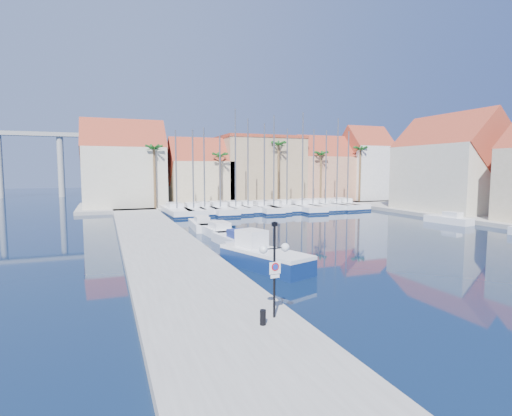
{
  "coord_description": "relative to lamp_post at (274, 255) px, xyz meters",
  "views": [
    {
      "loc": [
        -13.02,
        -18.45,
        6.24
      ],
      "look_at": [
        -1.14,
        12.71,
        3.0
      ],
      "focal_mm": 28.0,
      "sensor_mm": 36.0,
      "label": 1
    }
  ],
  "objects": [
    {
      "name": "building_4",
      "position": [
        41.0,
        50.65,
        4.0
      ],
      "size": [
        8.3,
        8.0,
        14.0
      ],
      "color": "silver",
      "rests_on": "shore_north"
    },
    {
      "name": "bollard",
      "position": [
        -0.69,
        -0.55,
        -2.18
      ],
      "size": [
        0.23,
        0.23,
        0.57
      ],
      "primitive_type": "cylinder",
      "color": "black",
      "rests_on": "quay_west"
    },
    {
      "name": "sailboat_1",
      "position": [
        5.35,
        40.48,
        -2.39
      ],
      "size": [
        3.21,
        9.96,
        11.57
      ],
      "rotation": [
        0.0,
        0.0,
        -0.06
      ],
      "color": "white",
      "rests_on": "ground"
    },
    {
      "name": "sailboat_9",
      "position": [
        21.58,
        39.9,
        -2.38
      ],
      "size": [
        3.4,
        11.9,
        14.54
      ],
      "rotation": [
        0.0,
        0.0,
        -0.02
      ],
      "color": "white",
      "rests_on": "ground"
    },
    {
      "name": "motorboat_west_0",
      "position": [
        3.2,
        12.13,
        -2.46
      ],
      "size": [
        1.77,
        5.27,
        1.4
      ],
      "rotation": [
        0.0,
        0.0,
        0.02
      ],
      "color": "white",
      "rests_on": "ground"
    },
    {
      "name": "motorboat_east_1",
      "position": [
        31.01,
        20.9,
        -2.46
      ],
      "size": [
        2.48,
        5.54,
        1.4
      ],
      "rotation": [
        0.0,
        0.0,
        0.15
      ],
      "color": "white",
      "rests_on": "ground"
    },
    {
      "name": "shore_north",
      "position": [
        17.0,
        52.65,
        -2.72
      ],
      "size": [
        54.0,
        16.0,
        0.5
      ],
      "primitive_type": "cube",
      "color": "gray",
      "rests_on": "ground"
    },
    {
      "name": "motorboat_west_2",
      "position": [
        3.85,
        22.22,
        -2.46
      ],
      "size": [
        2.51,
        6.68,
        1.4
      ],
      "rotation": [
        0.0,
        0.0,
        0.06
      ],
      "color": "white",
      "rests_on": "ground"
    },
    {
      "name": "sailboat_11",
      "position": [
        26.03,
        40.72,
        -2.39
      ],
      "size": [
        3.62,
        10.64,
        12.17
      ],
      "rotation": [
        0.0,
        0.0,
        0.08
      ],
      "color": "white",
      "rests_on": "ground"
    },
    {
      "name": "sailboat_3",
      "position": [
        9.19,
        40.81,
        -2.41
      ],
      "size": [
        3.43,
        11.53,
        11.04
      ],
      "rotation": [
        0.0,
        0.0,
        -0.04
      ],
      "color": "white",
      "rests_on": "ground"
    },
    {
      "name": "sailboat_7",
      "position": [
        17.28,
        40.43,
        -2.35
      ],
      "size": [
        3.35,
        9.77,
        13.98
      ],
      "rotation": [
        0.0,
        0.0,
        -0.09
      ],
      "color": "white",
      "rests_on": "ground"
    },
    {
      "name": "palm_3",
      "position": [
        29.0,
        46.65,
        5.64
      ],
      "size": [
        2.6,
        2.6,
        9.65
      ],
      "color": "brown",
      "rests_on": "shore_north"
    },
    {
      "name": "palm_1",
      "position": [
        11.0,
        46.65,
        5.17
      ],
      "size": [
        2.6,
        2.6,
        9.15
      ],
      "color": "brown",
      "rests_on": "shore_north"
    },
    {
      "name": "sailboat_8",
      "position": [
        19.53,
        40.69,
        -2.36
      ],
      "size": [
        2.5,
        8.56,
        12.22
      ],
      "rotation": [
        0.0,
        0.0,
        -0.03
      ],
      "color": "white",
      "rests_on": "ground"
    },
    {
      "name": "building_2",
      "position": [
        20.0,
        52.65,
        3.29
      ],
      "size": [
        14.2,
        10.2,
        11.5
      ],
      "color": "tan",
      "rests_on": "shore_north"
    },
    {
      "name": "sailboat_2",
      "position": [
        7.09,
        41.42,
        -2.38
      ],
      "size": [
        2.73,
        9.21,
        11.98
      ],
      "rotation": [
        0.0,
        0.0,
        0.03
      ],
      "color": "white",
      "rests_on": "ground"
    },
    {
      "name": "palm_2",
      "position": [
        21.0,
        46.65,
        7.05
      ],
      "size": [
        2.6,
        2.6,
        11.15
      ],
      "color": "brown",
      "rests_on": "shore_north"
    },
    {
      "name": "ground",
      "position": [
        7.0,
        4.65,
        -2.97
      ],
      "size": [
        260.0,
        260.0,
        0.0
      ],
      "primitive_type": "plane",
      "color": "black",
      "rests_on": "ground"
    },
    {
      "name": "motorboat_west_1",
      "position": [
        3.96,
        16.55,
        -2.46
      ],
      "size": [
        2.71,
        6.8,
        1.4
      ],
      "rotation": [
        0.0,
        0.0,
        0.09
      ],
      "color": "white",
      "rests_on": "ground"
    },
    {
      "name": "lamp_post",
      "position": [
        0.0,
        0.0,
        0.0
      ],
      "size": [
        1.28,
        0.4,
        3.76
      ],
      "rotation": [
        0.0,
        0.0,
        0.07
      ],
      "color": "black",
      "rests_on": "quay_west"
    },
    {
      "name": "building_0",
      "position": [
        -3.0,
        51.65,
        3.56
      ],
      "size": [
        12.3,
        9.0,
        13.5
      ],
      "color": "beige",
      "rests_on": "shore_north"
    },
    {
      "name": "shore_east",
      "position": [
        39.0,
        19.65,
        -2.72
      ],
      "size": [
        12.0,
        60.0,
        0.5
      ],
      "primitive_type": "cube",
      "color": "gray",
      "rests_on": "ground"
    },
    {
      "name": "quay_west",
      "position": [
        -2.0,
        18.15,
        -2.72
      ],
      "size": [
        6.0,
        77.0,
        0.5
      ],
      "primitive_type": "cube",
      "color": "gray",
      "rests_on": "ground"
    },
    {
      "name": "palm_0",
      "position": [
        1.0,
        46.65,
        6.11
      ],
      "size": [
        2.6,
        2.6,
        10.15
      ],
      "color": "brown",
      "rests_on": "shore_north"
    },
    {
      "name": "motorboat_west_3",
      "position": [
        3.34,
        26.82,
        -2.46
      ],
      "size": [
        2.29,
        6.04,
        1.4
      ],
      "rotation": [
        0.0,
        0.0,
        -0.07
      ],
      "color": "white",
      "rests_on": "ground"
    },
    {
      "name": "sailboat_12",
      "position": [
        27.9,
        40.41,
        -2.37
      ],
      "size": [
        3.31,
        10.36,
        14.03
      ],
      "rotation": [
        0.0,
        0.0,
        0.06
      ],
      "color": "white",
      "rests_on": "ground"
    },
    {
      "name": "building_6",
      "position": [
        39.0,
        28.65,
        3.55
      ],
      "size": [
        9.0,
        14.3,
        13.5
      ],
      "color": "beige",
      "rests_on": "shore_east"
    },
    {
      "name": "building_3",
      "position": [
        32.0,
        51.65,
        2.89
      ],
      "size": [
        10.3,
        8.0,
        12.0
      ],
      "color": "tan",
      "rests_on": "shore_north"
    },
    {
      "name": "palm_4",
      "position": [
        37.0,
        46.65,
        6.58
      ],
      "size": [
        2.6,
        2.6,
        10.65
      ],
      "color": "brown",
      "rests_on": "shore_north"
    },
    {
      "name": "building_1",
      "position": [
        9.0,
        51.65,
        2.33
      ],
      "size": [
        10.3,
        8.0,
        11.0
      ],
      "color": "#C4B38A",
      "rests_on": "shore_north"
    },
    {
      "name": "sailboat_13",
      "position": [
        30.15,
        40.74,
        -2.39
      ],
      "size": [
        3.36,
        10.48,
        12.14
      ],
      "rotation": [
        0.0,
        0.0,
        -0.06
      ],
      "color": "white",
      "rests_on": "ground"
    },
    {
      "name": "fishing_boat",
      "position": [
        3.23,
        9.2,
        -2.19
      ],
      "size": [
        4.33,
        7.0,
        2.32
      ],
      "rotation": [
        0.0,
        0.0,
        0.34
      ],
      "color": "navy",
      "rests_on": "ground"
    },
    {
      "name": "sailboat_4",
      "position": [
        11.59,
        41.14,
        -2.34
      ],
      "size": [
        2.75,
        9.64,
        14.71
      ],
      "rotation": [
        0.0,
        0.0,
        -0.02
      ],
      "color": "white",
      "rests_on": "ground"
    },
    {
      "name": "sailboat_0",
      "position": [
        3.09,
        40.97,
        -2.4
      ],
      "size": [
        3.19,
        10.77,
        11.47
      ],
      "rotation": [
        0.0,
        0.0,
        0.03
      ],
      "color": "white",
      "rests_on": "ground"
    },
    {
      "name": "sailboat_10",
      "position": [
        23.98,
        40.8,
        -2.4
      ],
      "size": [
        3.5,
        10.86,
        12.26
      ],
      "rotation": [
        0.0,
        0.0,
        -0.06
      ],
      "color": "white",
      "rests_on": "ground"
    },
    {
      "name": "sailboat_6",
      "position": [
        15.62,
        40.14,
        -2.39
      ],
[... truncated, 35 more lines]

